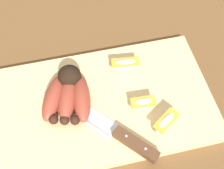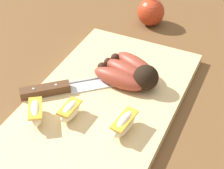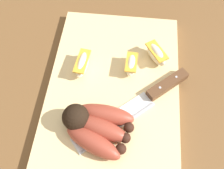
% 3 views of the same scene
% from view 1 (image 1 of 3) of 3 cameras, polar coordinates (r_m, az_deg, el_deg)
% --- Properties ---
extents(ground_plane, '(6.00, 6.00, 0.00)m').
position_cam_1_polar(ground_plane, '(0.70, 0.21, -4.26)').
color(ground_plane, brown).
extents(cutting_board, '(0.46, 0.28, 0.02)m').
position_cam_1_polar(cutting_board, '(0.69, -1.16, -3.48)').
color(cutting_board, '#DBBC84').
rests_on(cutting_board, ground_plane).
extents(banana_bunch, '(0.12, 0.14, 0.05)m').
position_cam_1_polar(banana_bunch, '(0.68, -8.00, -1.68)').
color(banana_bunch, black).
rests_on(banana_bunch, cutting_board).
extents(chefs_knife, '(0.21, 0.23, 0.02)m').
position_cam_1_polar(chefs_knife, '(0.64, 0.63, -8.54)').
color(chefs_knife, silver).
rests_on(chefs_knife, cutting_board).
extents(apple_wedge_near, '(0.07, 0.03, 0.04)m').
position_cam_1_polar(apple_wedge_near, '(0.71, 2.45, 3.55)').
color(apple_wedge_near, '#F4E5C1').
rests_on(apple_wedge_near, cutting_board).
extents(apple_wedge_middle, '(0.07, 0.06, 0.04)m').
position_cam_1_polar(apple_wedge_middle, '(0.65, 9.71, -6.85)').
color(apple_wedge_middle, '#F4E5C1').
rests_on(apple_wedge_middle, cutting_board).
extents(apple_wedge_far, '(0.06, 0.03, 0.03)m').
position_cam_1_polar(apple_wedge_far, '(0.66, 5.61, -3.54)').
color(apple_wedge_far, '#F4E5C1').
rests_on(apple_wedge_far, cutting_board).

